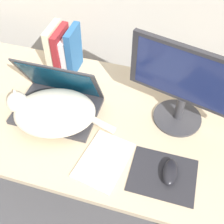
{
  "coord_description": "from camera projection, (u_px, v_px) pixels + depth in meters",
  "views": [
    {
      "loc": [
        0.37,
        -0.38,
        1.66
      ],
      "look_at": [
        0.16,
        0.34,
        0.8
      ],
      "focal_mm": 45.0,
      "sensor_mm": 36.0,
      "label": 1
    }
  ],
  "objects": [
    {
      "name": "desk",
      "position": [
        81.0,
        122.0,
        1.32
      ],
      "size": [
        1.46,
        0.76,
        0.7
      ],
      "color": "tan",
      "rests_on": "ground_plane"
    },
    {
      "name": "laptop",
      "position": [
        58.0,
        101.0,
        1.25
      ],
      "size": [
        0.36,
        0.26,
        0.25
      ],
      "color": "#2D2D33",
      "rests_on": "desk"
    },
    {
      "name": "cat",
      "position": [
        53.0,
        112.0,
        1.18
      ],
      "size": [
        0.47,
        0.35,
        0.14
      ],
      "color": "beige",
      "rests_on": "desk"
    },
    {
      "name": "external_monitor",
      "position": [
        186.0,
        85.0,
        1.09
      ],
      "size": [
        0.47,
        0.21,
        0.37
      ],
      "color": "#333338",
      "rests_on": "desk"
    },
    {
      "name": "mousepad",
      "position": [
        163.0,
        175.0,
        1.06
      ],
      "size": [
        0.25,
        0.2,
        0.0
      ],
      "color": "#232328",
      "rests_on": "desk"
    },
    {
      "name": "computer_mouse",
      "position": [
        170.0,
        172.0,
        1.05
      ],
      "size": [
        0.06,
        0.11,
        0.04
      ],
      "color": "black",
      "rests_on": "mousepad"
    },
    {
      "name": "book_row",
      "position": [
        64.0,
        50.0,
        1.4
      ],
      "size": [
        0.14,
        0.16,
        0.24
      ],
      "color": "beige",
      "rests_on": "desk"
    },
    {
      "name": "notepad",
      "position": [
        104.0,
        160.0,
        1.1
      ],
      "size": [
        0.21,
        0.27,
        0.01
      ],
      "color": "silver",
      "rests_on": "desk"
    }
  ]
}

